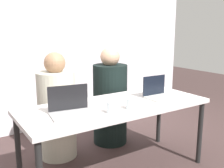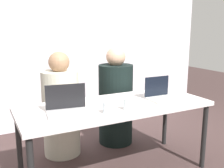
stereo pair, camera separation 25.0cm
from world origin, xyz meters
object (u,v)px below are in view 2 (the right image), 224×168
at_px(person_on_right, 116,101).
at_px(water_glass_left, 107,108).
at_px(laptop_front_left, 67,107).
at_px(person_on_left, 61,110).
at_px(water_glass_center, 128,105).
at_px(laptop_front_right, 161,94).

height_order(person_on_right, water_glass_left, person_on_right).
bearing_deg(water_glass_left, laptop_front_left, 152.06).
bearing_deg(person_on_left, water_glass_left, 105.14).
relative_size(person_on_left, water_glass_center, 11.76).
relative_size(laptop_front_right, water_glass_left, 2.98).
distance_m(person_on_left, water_glass_left, 0.90).
bearing_deg(water_glass_center, person_on_left, 112.68).
relative_size(person_on_left, water_glass_left, 12.10).
bearing_deg(person_on_left, laptop_front_right, 145.06).
bearing_deg(person_on_right, water_glass_center, 70.30).
relative_size(laptop_front_left, water_glass_center, 3.78).
xyz_separation_m(water_glass_left, water_glass_center, (0.21, 0.00, 0.00)).
relative_size(person_on_left, laptop_front_left, 3.11).
bearing_deg(person_on_right, water_glass_left, 59.44).
height_order(person_on_left, water_glass_left, person_on_left).
xyz_separation_m(person_on_left, water_glass_left, (0.15, -0.86, 0.23)).
relative_size(person_on_left, person_on_right, 0.98).
height_order(laptop_front_left, water_glass_left, laptop_front_left).
distance_m(laptop_front_right, water_glass_left, 0.70).
height_order(person_on_left, laptop_front_left, person_on_left).
bearing_deg(laptop_front_right, person_on_left, 140.68).
bearing_deg(water_glass_center, laptop_front_left, 162.92).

